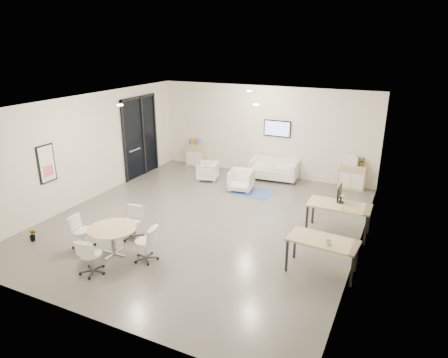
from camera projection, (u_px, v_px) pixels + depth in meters
room_shell at (205, 165)px, 10.45m from camera, size 9.60×10.60×4.80m
glass_door at (140, 134)px, 14.23m from camera, size 0.09×1.90×2.85m
artwork at (47, 164)px, 10.72m from camera, size 0.05×0.54×1.04m
wall_tv at (277, 129)px, 14.00m from camera, size 0.98×0.06×0.58m
ceiling_spots at (212, 99)px, 10.72m from camera, size 3.14×4.14×0.03m
sideboard_left at (196, 155)px, 15.58m from camera, size 0.76×0.39×0.85m
sideboard_right at (352, 177)px, 13.17m from camera, size 0.84×0.41×0.84m
books at (195, 142)px, 15.42m from camera, size 0.44×0.14×0.22m
printer at (351, 160)px, 13.02m from camera, size 0.44×0.37×0.31m
loveseat at (274, 170)px, 14.11m from camera, size 1.72×0.96×0.62m
blue_rug at (251, 192)px, 12.99m from camera, size 1.41×0.99×0.01m
armchair_left at (207, 170)px, 14.06m from camera, size 0.80×0.83×0.71m
armchair_right at (241, 179)px, 13.03m from camera, size 0.84×0.80×0.76m
desk_rear at (339, 208)px, 10.01m from camera, size 1.54×0.78×0.80m
desk_front at (323, 243)px, 8.35m from camera, size 1.49×0.83×0.75m
monitor at (340, 194)px, 10.05m from camera, size 0.20×0.50×0.44m
round_table at (112, 231)px, 9.06m from camera, size 1.10×1.10×0.67m
meeting_chairs at (113, 238)px, 9.12m from camera, size 2.29×2.29×0.82m
plant_cabinet at (362, 162)px, 12.91m from camera, size 0.37×0.39×0.24m
plant_floor at (33, 238)px, 9.83m from camera, size 0.26×0.36×0.14m
cup at (329, 242)px, 8.12m from camera, size 0.15×0.13×0.12m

